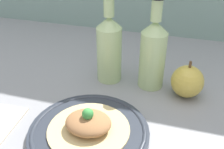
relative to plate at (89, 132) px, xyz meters
The scene contains 6 objects.
ground_plane 7.25cm from the plate, 66.41° to the left, with size 180.00×110.00×4.00cm, color gray.
plate is the anchor object (origin of this frame).
plated_food 2.04cm from the plate, 33.69° to the left, with size 17.01×17.01×5.46cm.
cider_bottle_left 24.37cm from the plate, 96.16° to the left, with size 6.65×6.65×24.37cm.
cider_bottle_right 25.90cm from the plate, 68.06° to the left, with size 6.65×6.65×24.37cm.
apple 27.73cm from the plate, 47.99° to the left, with size 8.10×8.10×9.65cm.
Camera 1 is at (13.27, -43.19, 39.29)cm, focal length 42.00 mm.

